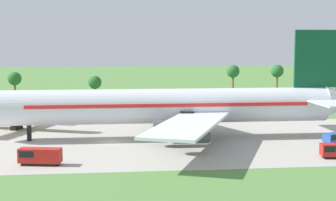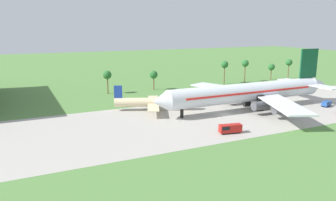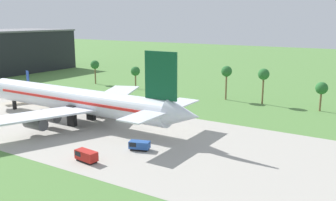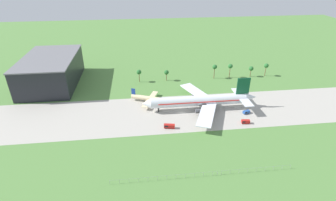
{
  "view_description": "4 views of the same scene",
  "coord_description": "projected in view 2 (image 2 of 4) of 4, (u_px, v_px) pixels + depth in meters",
  "views": [
    {
      "loc": [
        0.12,
        -90.17,
        17.31
      ],
      "look_at": [
        10.43,
        2.54,
        6.95
      ],
      "focal_mm": 55.0,
      "sensor_mm": 36.0,
      "label": 1
    },
    {
      "loc": [
        -60.36,
        -84.25,
        27.39
      ],
      "look_at": [
        -19.26,
        2.54,
        5.95
      ],
      "focal_mm": 35.0,
      "sensor_mm": 36.0,
      "label": 2
    },
    {
      "loc": [
        83.02,
        -65.69,
        26.79
      ],
      "look_at": [
        40.13,
        2.54,
        9.1
      ],
      "focal_mm": 40.0,
      "sensor_mm": 36.0,
      "label": 3
    },
    {
      "loc": [
        -25.31,
        -137.49,
        82.62
      ],
      "look_at": [
        -8.3,
        5.0,
        6.0
      ],
      "focal_mm": 28.0,
      "sensor_mm": 36.0,
      "label": 4
    }
  ],
  "objects": [
    {
      "name": "ground_plane",
      "position": [
        225.0,
        114.0,
        105.49
      ],
      "size": [
        600.0,
        600.0,
        0.0
      ],
      "primitive_type": "plane",
      "color": "#517F3D"
    },
    {
      "name": "taxiway_strip",
      "position": [
        225.0,
        114.0,
        105.49
      ],
      "size": [
        320.0,
        44.0,
        0.02
      ],
      "color": "#A8A399",
      "rests_on": "ground_plane"
    },
    {
      "name": "jet_airliner",
      "position": [
        251.0,
        92.0,
        111.54
      ],
      "size": [
        72.34,
        58.27,
        19.84
      ],
      "color": "silver",
      "rests_on": "ground_plane"
    },
    {
      "name": "regional_aircraft",
      "position": [
        153.0,
        102.0,
        110.16
      ],
      "size": [
        25.07,
        22.91,
        8.62
      ],
      "color": "beige",
      "rests_on": "ground_plane"
    },
    {
      "name": "baggage_tug",
      "position": [
        230.0,
        129.0,
        86.35
      ],
      "size": [
        6.26,
        3.1,
        2.44
      ],
      "color": "black",
      "rests_on": "ground_plane"
    },
    {
      "name": "catering_van",
      "position": [
        326.0,
        104.0,
        115.75
      ],
      "size": [
        4.66,
        3.26,
        1.9
      ],
      "color": "black",
      "rests_on": "ground_plane"
    },
    {
      "name": "palm_tree_row",
      "position": [
        221.0,
        68.0,
        160.55
      ],
      "size": [
        105.08,
        3.6,
        11.45
      ],
      "color": "brown",
      "rests_on": "ground_plane"
    }
  ]
}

